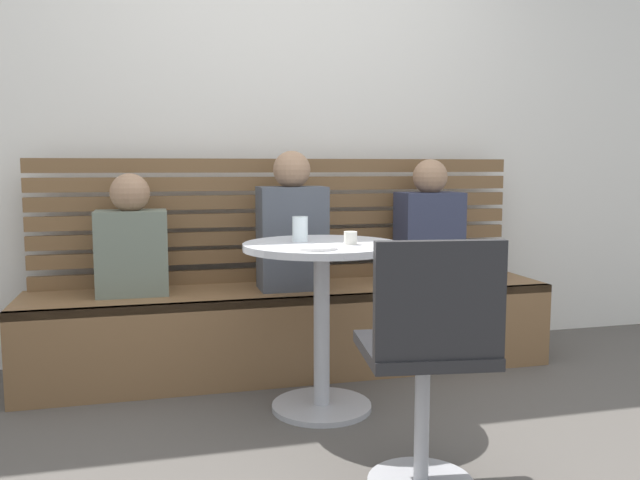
# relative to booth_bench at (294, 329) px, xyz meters

# --- Properties ---
(ground) EXTENTS (8.00, 8.00, 0.00)m
(ground) POSITION_rel_booth_bench_xyz_m (0.00, -1.20, -0.22)
(ground) COLOR #514C47
(back_wall) EXTENTS (5.20, 0.10, 2.90)m
(back_wall) POSITION_rel_booth_bench_xyz_m (0.00, 0.44, 1.23)
(back_wall) COLOR silver
(back_wall) RESTS_ON ground
(booth_bench) EXTENTS (2.70, 0.52, 0.44)m
(booth_bench) POSITION_rel_booth_bench_xyz_m (0.00, 0.00, 0.00)
(booth_bench) COLOR brown
(booth_bench) RESTS_ON ground
(booth_backrest) EXTENTS (2.65, 0.04, 0.67)m
(booth_backrest) POSITION_rel_booth_bench_xyz_m (0.00, 0.24, 0.56)
(booth_backrest) COLOR brown
(booth_backrest) RESTS_ON booth_bench
(cafe_table) EXTENTS (0.68, 0.68, 0.74)m
(cafe_table) POSITION_rel_booth_bench_xyz_m (-0.00, -0.57, 0.30)
(cafe_table) COLOR #ADADB2
(cafe_table) RESTS_ON ground
(white_chair) EXTENTS (0.45, 0.45, 0.85)m
(white_chair) POSITION_rel_booth_bench_xyz_m (0.14, -1.38, 0.24)
(white_chair) COLOR #ADADB2
(white_chair) RESTS_ON ground
(person_adult) EXTENTS (0.34, 0.22, 0.71)m
(person_adult) POSITION_rel_booth_bench_xyz_m (-0.01, -0.02, 0.53)
(person_adult) COLOR #4C515B
(person_adult) RESTS_ON booth_bench
(person_child_left) EXTENTS (0.34, 0.22, 0.60)m
(person_child_left) POSITION_rel_booth_bench_xyz_m (-0.80, 0.03, 0.48)
(person_child_left) COLOR slate
(person_child_left) RESTS_ON booth_bench
(person_child_middle) EXTENTS (0.34, 0.22, 0.67)m
(person_child_middle) POSITION_rel_booth_bench_xyz_m (0.77, 0.04, 0.51)
(person_child_middle) COLOR #333851
(person_child_middle) RESTS_ON booth_bench
(cup_espresso_small) EXTENTS (0.06, 0.06, 0.05)m
(cup_espresso_small) POSITION_rel_booth_bench_xyz_m (0.11, -0.64, 0.55)
(cup_espresso_small) COLOR silver
(cup_espresso_small) RESTS_ON cafe_table
(cup_water_clear) EXTENTS (0.07, 0.07, 0.11)m
(cup_water_clear) POSITION_rel_booth_bench_xyz_m (-0.08, -0.49, 0.57)
(cup_water_clear) COLOR white
(cup_water_clear) RESTS_ON cafe_table
(plate_small) EXTENTS (0.17, 0.17, 0.01)m
(plate_small) POSITION_rel_booth_bench_xyz_m (-0.08, -0.76, 0.52)
(plate_small) COLOR white
(plate_small) RESTS_ON cafe_table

